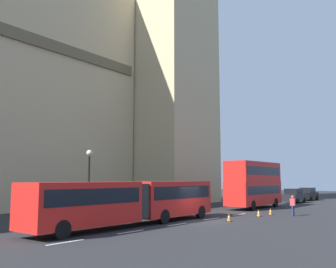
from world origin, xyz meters
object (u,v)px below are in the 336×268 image
traffic_cone_west (229,217)px  pedestrian_near_cones (293,205)px  sedan_trailing (308,194)px  traffic_cone_middle (259,213)px  sedan_lead (294,196)px  street_lamp (89,179)px  traffic_cone_east (270,212)px  double_decker_bus (254,183)px  articulated_bus (133,199)px

traffic_cone_west → pedestrian_near_cones: size_ratio=0.34×
sedan_trailing → traffic_cone_middle: size_ratio=7.59×
sedan_lead → street_lamp: bearing=171.3°
traffic_cone_west → street_lamp: size_ratio=0.11×
street_lamp → traffic_cone_east: bearing=-34.5°
sedan_lead → traffic_cone_middle: sedan_lead is taller
traffic_cone_west → street_lamp: street_lamp is taller
double_decker_bus → street_lamp: size_ratio=1.73×
double_decker_bus → pedestrian_near_cones: 8.79m
traffic_cone_west → traffic_cone_east: same height
articulated_bus → traffic_cone_middle: bearing=-20.8°
double_decker_bus → street_lamp: street_lamp is taller
traffic_cone_east → street_lamp: street_lamp is taller
traffic_cone_east → street_lamp: 15.82m
traffic_cone_middle → traffic_cone_east: 2.01m
traffic_cone_west → traffic_cone_middle: (4.68, -0.22, 0.00)m
articulated_bus → traffic_cone_middle: (10.84, -4.11, -1.46)m
double_decker_bus → traffic_cone_middle: double_decker_bus is taller
sedan_lead → sedan_trailing: same height
traffic_cone_east → pedestrian_near_cones: size_ratio=0.34×
sedan_trailing → traffic_cone_east: sedan_trailing is taller
articulated_bus → pedestrian_near_cones: size_ratio=9.46×
traffic_cone_west → traffic_cone_middle: 4.69m
articulated_bus → traffic_cone_west: (6.16, -3.90, -1.46)m
articulated_bus → traffic_cone_west: articulated_bus is taller
sedan_trailing → street_lamp: 38.13m
street_lamp → double_decker_bus: bearing=-13.3°
traffic_cone_middle → pedestrian_near_cones: (2.21, -2.10, 0.63)m
traffic_cone_middle → street_lamp: (-10.84, 8.62, 2.77)m
traffic_cone_west → pedestrian_near_cones: pedestrian_near_cones is taller
sedan_trailing → traffic_cone_east: (-24.99, -4.55, -0.63)m
articulated_bus → double_decker_bus: (19.00, 0.00, 0.96)m
sedan_lead → sedan_trailing: 7.07m
sedan_lead → sedan_trailing: bearing=3.4°
articulated_bus → double_decker_bus: size_ratio=1.76×
sedan_lead → traffic_cone_east: bearing=-167.0°
double_decker_bus → traffic_cone_west: double_decker_bus is taller
articulated_bus → sedan_lead: 30.78m
sedan_lead → street_lamp: size_ratio=0.83×
traffic_cone_middle → street_lamp: street_lamp is taller
sedan_lead → traffic_cone_east: (-17.94, -4.13, -0.63)m
articulated_bus → street_lamp: 4.69m
sedan_trailing → traffic_cone_west: sedan_trailing is taller
sedan_lead → pedestrian_near_cones: sedan_lead is taller
articulated_bus → pedestrian_near_cones: (13.05, -6.21, -0.83)m
articulated_bus → sedan_lead: size_ratio=3.63×
articulated_bus → traffic_cone_west: size_ratio=27.56×
sedan_lead → traffic_cone_west: sedan_lead is taller
double_decker_bus → traffic_cone_east: double_decker_bus is taller
articulated_bus → traffic_cone_middle: articulated_bus is taller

